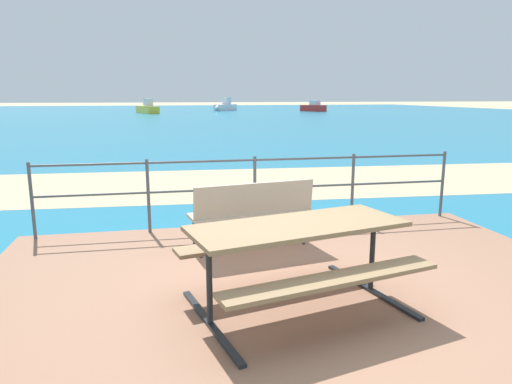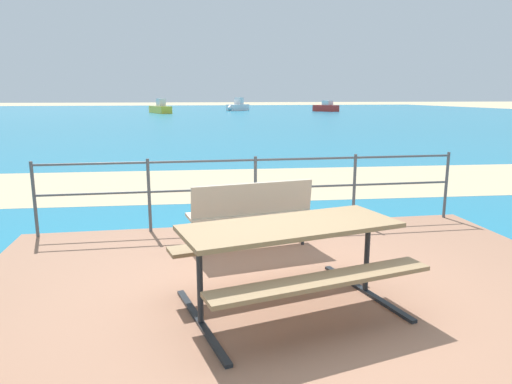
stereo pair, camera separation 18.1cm
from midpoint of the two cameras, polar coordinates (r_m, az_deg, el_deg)
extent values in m
plane|color=tan|center=(4.51, 6.52, -13.44)|extent=(240.00, 240.00, 0.00)
cube|color=#996B51|center=(4.49, 6.53, -13.09)|extent=(6.40, 5.20, 0.06)
cube|color=teal|center=(43.96, -8.29, 9.18)|extent=(90.00, 90.00, 0.01)
cube|color=tan|center=(10.27, -2.99, 1.06)|extent=(54.12, 6.48, 0.01)
cube|color=#8C704C|center=(4.02, 5.53, -4.20)|extent=(1.99, 1.15, 0.04)
cube|color=#8C704C|center=(3.67, 9.62, -10.62)|extent=(1.88, 0.69, 0.04)
cube|color=#8C704C|center=(4.57, 2.14, -5.91)|extent=(1.88, 0.69, 0.04)
cylinder|color=#1E2328|center=(3.84, -5.52, -10.93)|extent=(0.06, 0.06, 0.75)
cube|color=#1E2328|center=(3.99, -5.41, -15.70)|extent=(0.38, 1.33, 0.03)
cylinder|color=#1E2328|center=(4.57, 14.51, -7.50)|extent=(0.06, 0.06, 0.75)
cube|color=#1E2328|center=(4.70, 14.28, -11.66)|extent=(0.38, 1.33, 0.03)
cube|color=#BCAD93|center=(5.73, -0.01, -2.54)|extent=(1.55, 0.66, 0.04)
cube|color=#BCAD93|center=(5.51, 0.63, -0.83)|extent=(1.49, 0.34, 0.39)
cylinder|color=#1E2328|center=(6.17, 5.38, -3.65)|extent=(0.04, 0.04, 0.44)
cylinder|color=#1E2328|center=(5.91, 6.62, -4.37)|extent=(0.04, 0.04, 0.44)
cylinder|color=#1E2328|center=(5.74, -6.84, -4.85)|extent=(0.04, 0.04, 0.44)
cylinder|color=#1E2328|center=(5.46, -6.12, -5.71)|extent=(0.04, 0.04, 0.44)
cylinder|color=#4C5156|center=(6.74, -24.77, -0.85)|extent=(0.04, 0.04, 1.01)
cylinder|color=#4C5156|center=(6.51, -12.16, -0.43)|extent=(0.04, 0.04, 1.01)
cylinder|color=#4C5156|center=(6.61, 0.72, 0.02)|extent=(0.04, 0.04, 1.01)
cylinder|color=#4C5156|center=(7.02, 12.64, 0.43)|extent=(0.04, 0.04, 1.01)
cylinder|color=#4C5156|center=(7.70, 22.85, 0.77)|extent=(0.04, 0.04, 1.01)
cylinder|color=#4C5156|center=(6.53, 0.73, 3.94)|extent=(5.90, 0.03, 0.03)
cylinder|color=#4C5156|center=(6.60, 0.72, 0.45)|extent=(5.90, 0.03, 0.03)
cube|color=silver|center=(58.34, -2.14, 10.28)|extent=(3.16, 3.45, 0.76)
cube|color=silver|center=(58.54, -2.00, 11.07)|extent=(1.19, 1.19, 0.84)
cone|color=silver|center=(56.66, -3.23, 10.23)|extent=(0.84, 0.82, 0.68)
cube|color=red|center=(56.31, 8.62, 10.09)|extent=(2.74, 3.14, 0.73)
cube|color=silver|center=(56.16, 8.83, 10.73)|extent=(1.35, 1.34, 0.54)
cone|color=red|center=(57.35, 7.19, 10.16)|extent=(0.82, 0.79, 0.65)
cube|color=yellow|center=(51.21, -11.53, 9.84)|extent=(2.55, 4.52, 0.75)
cube|color=silver|center=(50.88, -11.45, 10.70)|extent=(1.05, 1.45, 0.78)
cone|color=yellow|center=(53.54, -12.34, 9.88)|extent=(0.80, 0.69, 0.67)
camera|label=1|loc=(0.09, -89.18, 0.17)|focal=32.72mm
camera|label=2|loc=(0.09, 90.82, -0.17)|focal=32.72mm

